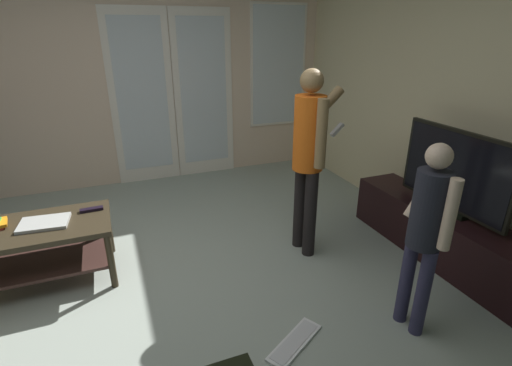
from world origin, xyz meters
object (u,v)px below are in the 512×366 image
Objects in this scene: person_child at (427,225)px; tv_remote_black at (92,209)px; flat_screen_tv at (455,172)px; coffee_table at (40,241)px; tv_stand at (442,235)px; loose_keyboard at (295,343)px; laptop_closed at (44,223)px; person_adult at (309,149)px.

person_child is 7.23× the size of tv_remote_black.
flat_screen_tv is 0.81× the size of person_child.
person_child is at bearing -41.02° from tv_remote_black.
tv_stand is (3.03, -0.85, -0.13)m from coffee_table.
tv_stand is at bearing 14.70° from loose_keyboard.
flat_screen_tv is at bearing -15.62° from coffee_table.
flat_screen_tv is at bearing -21.87° from tv_remote_black.
tv_stand is 3.11m from laptop_closed.
person_adult is (2.04, -0.32, 0.57)m from coffee_table.
tv_remote_black is at bearing 25.02° from laptop_closed.
coffee_table is 3.17m from flat_screen_tv.
flat_screen_tv is (3.03, -0.85, 0.42)m from coffee_table.
coffee_table is 2.65m from person_child.
tv_remote_black is (0.32, 0.11, -0.00)m from laptop_closed.
tv_stand is 1.10m from person_child.
tv_remote_black is (-2.66, 0.96, 0.28)m from tv_stand.
loose_keyboard is (-1.57, -0.42, -0.76)m from flat_screen_tv.
flat_screen_tv is (-0.00, 0.00, 0.55)m from tv_stand.
tv_remote_black is (-1.67, 0.43, -0.43)m from person_adult.
laptop_closed reaches higher than tv_remote_black.
loose_keyboard is 1.95m from laptop_closed.
flat_screen_tv is 2.23× the size of loose_keyboard.
tv_stand is at bearing -28.32° from person_adult.
flat_screen_tv reaches higher than tv_remote_black.
coffee_table is 3.03× the size of laptop_closed.
coffee_table is at bearing 164.38° from flat_screen_tv.
loose_keyboard is (1.46, -1.26, -0.34)m from coffee_table.
flat_screen_tv is at bearing -28.19° from person_adult.
coffee_table is at bearing 139.15° from loose_keyboard.
person_child is at bearing -9.33° from loose_keyboard.
laptop_closed is at bearing 164.11° from tv_stand.
person_adult reaches higher than person_child.
loose_keyboard is at bearing -36.61° from laptop_closed.
flat_screen_tv is 0.65× the size of person_adult.
person_adult reaches higher than coffee_table.
person_adult is (-0.99, 0.54, 0.70)m from tv_stand.
tv_remote_black is at bearing 128.38° from loose_keyboard.
laptop_closed is (-2.17, 1.39, -0.24)m from person_child.
laptop_closed is at bearing -3.04° from coffee_table.
coffee_table reaches higher than tv_stand.
flat_screen_tv is at bearing 14.84° from loose_keyboard.
person_child is at bearing -146.04° from flat_screen_tv.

